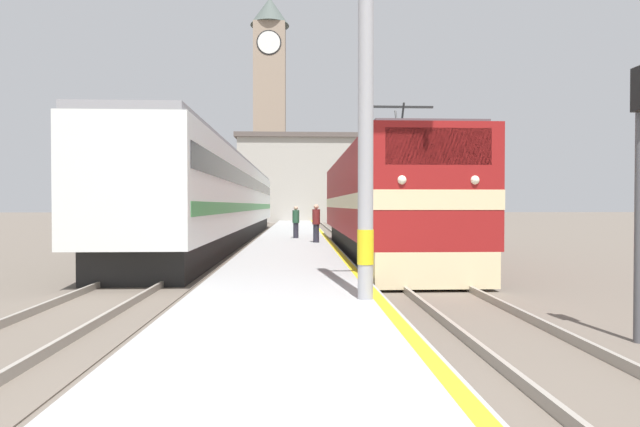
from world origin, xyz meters
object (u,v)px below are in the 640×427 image
locomotive_train (377,203)px  passenger_train (226,199)px  catenary_mast (369,56)px  second_waiting_passenger (316,222)px  person_on_platform (296,221)px  clock_tower (270,103)px

locomotive_train → passenger_train: 10.51m
locomotive_train → catenary_mast: catenary_mast is taller
passenger_train → second_waiting_passenger: 7.11m
person_on_platform → second_waiting_passenger: bearing=-73.0°
second_waiting_passenger → clock_tower: size_ratio=0.06×
person_on_platform → second_waiting_passenger: 3.07m
catenary_mast → second_waiting_passenger: 13.52m
passenger_train → catenary_mast: bearing=-74.5°
passenger_train → person_on_platform: bearing=-32.0°
locomotive_train → second_waiting_passenger: 3.58m
catenary_mast → person_on_platform: size_ratio=5.38×
passenger_train → catenary_mast: 19.19m
second_waiting_passenger → clock_tower: 44.91m
locomotive_train → clock_tower: size_ratio=0.60×
catenary_mast → second_waiting_passenger: catenary_mast is taller
locomotive_train → clock_tower: bearing=98.4°
catenary_mast → person_on_platform: bearing=94.8°
second_waiting_passenger → clock_tower: clock_tower is taller
person_on_platform → clock_tower: size_ratio=0.06×
passenger_train → clock_tower: bearing=89.6°
passenger_train → second_waiting_passenger: size_ratio=19.23×
person_on_platform → catenary_mast: bearing=-85.2°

